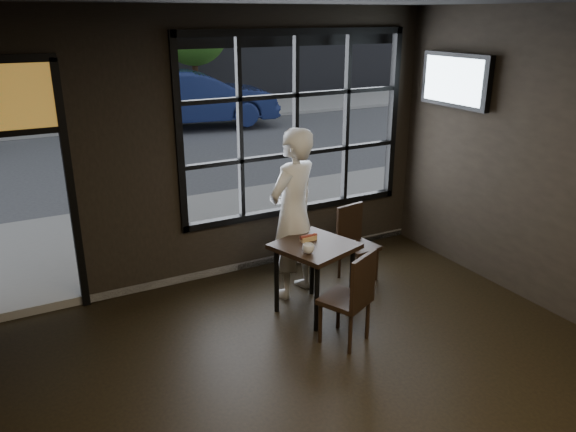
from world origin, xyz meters
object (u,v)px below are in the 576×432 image
chair_near (345,297)px  man (293,214)px  cafe_table (314,278)px  navy_car (195,98)px

chair_near → man: bearing=-117.8°
cafe_table → chair_near: size_ratio=0.83×
cafe_table → man: bearing=71.2°
man → navy_car: (2.35, 10.11, -0.12)m
cafe_table → man: size_ratio=0.41×
chair_near → navy_car: (2.39, 11.26, 0.37)m
cafe_table → chair_near: chair_near is taller
man → navy_car: size_ratio=0.43×
man → navy_car: bearing=-127.0°
chair_near → navy_car: navy_car is taller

